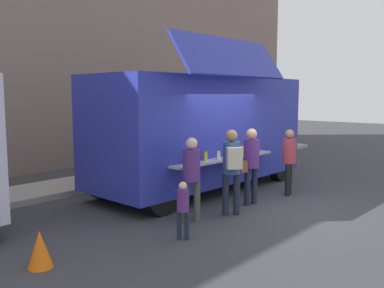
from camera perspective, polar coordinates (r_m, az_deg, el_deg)
The scene contains 10 objects.
ground_plane at distance 9.49m, azimuth 8.63°, elevation -8.45°, with size 60.00×60.00×0.00m, color #38383D.
curb_strip at distance 10.74m, azimuth -24.16°, elevation -6.76°, with size 28.00×1.60×0.15m, color #9E998E.
food_truck_main at distance 10.82m, azimuth 1.31°, elevation 2.12°, with size 6.20×3.02×3.78m.
traffic_cone_orange at distance 6.51m, azimuth -20.26°, elevation -13.47°, with size 0.36×0.36×0.55m, color orange.
trash_bin at distance 15.25m, azimuth 3.58°, elevation -0.97°, with size 0.60×0.60×0.85m, color #2E5F38.
customer_front_ordering at distance 9.39m, azimuth 8.12°, elevation -2.18°, with size 0.57×0.35×1.73m.
customer_mid_with_backpack at distance 8.48m, azimuth 5.53°, elevation -2.70°, with size 0.54×0.56×1.78m.
customer_rear_waiting at distance 8.04m, azimuth -0.07°, elevation -3.87°, with size 0.34×0.34×1.66m.
customer_extra_browsing at distance 10.48m, azimuth 13.26°, elevation -1.64°, with size 0.33×0.33×1.64m.
child_near_queue at distance 7.15m, azimuth -1.27°, elevation -8.44°, with size 0.21×0.21×1.01m.
Camera 1 is at (-7.71, -4.94, 2.48)m, focal length 38.63 mm.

